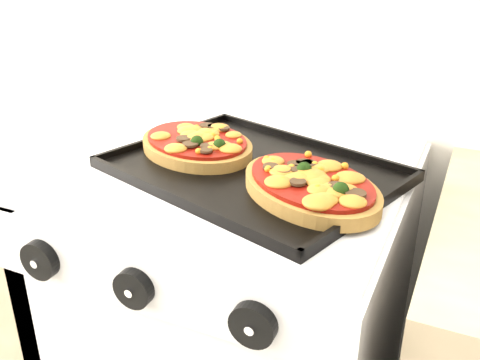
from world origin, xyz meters
The scene contains 8 objects.
stove centered at (-0.04, 1.70, 0.46)m, with size 0.60×0.60×0.91m, color silver.
control_panel centered at (-0.04, 1.39, 0.85)m, with size 0.60×0.02×0.09m, color silver.
knob_left centered at (-0.22, 1.37, 0.85)m, with size 0.06×0.06×0.02m, color black.
knob_center centered at (-0.05, 1.37, 0.85)m, with size 0.06×0.06×0.02m, color black.
knob_right centered at (0.13, 1.37, 0.85)m, with size 0.06×0.06×0.02m, color black.
baking_tray centered at (-0.01, 1.67, 0.92)m, with size 0.47×0.35×0.02m, color black.
pizza_left centered at (-0.14, 1.71, 0.94)m, with size 0.25×0.19×0.04m, color olive, non-canonical shape.
pizza_right centered at (0.11, 1.62, 0.94)m, with size 0.26×0.18×0.04m, color olive, non-canonical shape.
Camera 1 is at (0.33, 0.88, 1.29)m, focal length 40.00 mm.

